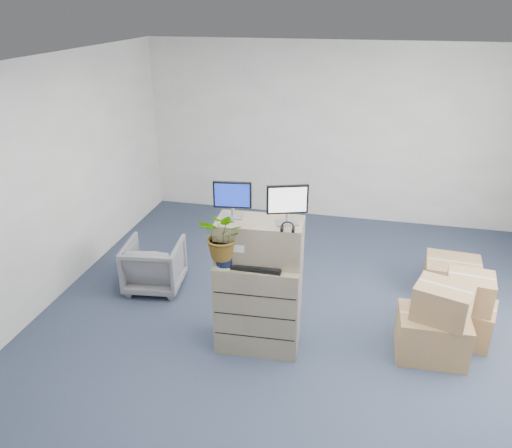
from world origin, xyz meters
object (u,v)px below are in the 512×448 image
Objects in this scene: monitor_left at (232,198)px; water_bottle at (271,252)px; keyboard at (257,266)px; monitor_right at (287,202)px; potted_plant at (224,241)px; filing_cabinet_lower at (259,304)px; office_chair at (154,263)px.

water_bottle is at bearing -14.82° from monitor_left.
monitor_right is at bearing 32.99° from keyboard.
monitor_left reaches higher than potted_plant.
filing_cabinet_lower is at bearing 95.03° from keyboard.
monitor_left is 0.66× the size of potted_plant.
monitor_left reaches higher than office_chair.
potted_plant is 0.81× the size of office_chair.
monitor_right is at bearing 6.94° from water_bottle.
potted_plant is at bearing -157.28° from water_bottle.
monitor_right is at bearing -10.87° from monitor_left.
monitor_left is 0.75× the size of keyboard.
monitor_left is 0.54m from monitor_right.
potted_plant reaches higher than office_chair.
water_bottle reaches higher than filing_cabinet_lower.
keyboard is at bearing 141.53° from office_chair.
office_chair is (-1.78, 0.77, -1.27)m from monitor_right.
water_bottle is at bearing 54.62° from keyboard.
potted_plant is at bearing 134.46° from office_chair.
monitor_right reaches higher than keyboard.
potted_plant is (-0.57, -0.19, -0.37)m from monitor_right.
keyboard is 0.20m from water_bottle.
monitor_left is (-0.28, 0.07, 1.12)m from filing_cabinet_lower.
filing_cabinet_lower is 0.83m from potted_plant.
monitor_right is 1.78× the size of water_bottle.
monitor_left reaches higher than filing_cabinet_lower.
monitor_right is 0.69m from keyboard.
monitor_right is 0.78× the size of keyboard.
potted_plant reaches higher than filing_cabinet_lower.
monitor_right reaches higher than office_chair.
water_bottle is 0.39× the size of potted_plant.
monitor_left is at bearing 163.10° from filing_cabinet_lower.
potted_plant reaches higher than keyboard.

